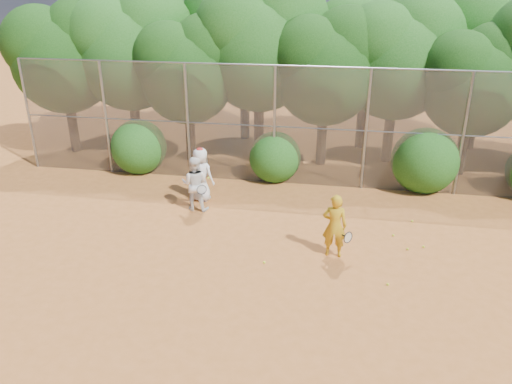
# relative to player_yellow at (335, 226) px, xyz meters

# --- Properties ---
(ground) EXTENTS (80.00, 80.00, 0.00)m
(ground) POSITION_rel_player_yellow_xyz_m (-1.21, -1.32, -0.84)
(ground) COLOR #AA5D26
(ground) RESTS_ON ground
(fence_back) EXTENTS (20.05, 0.09, 4.03)m
(fence_back) POSITION_rel_player_yellow_xyz_m (-1.33, 4.68, 1.21)
(fence_back) COLOR gray
(fence_back) RESTS_ON ground
(tree_0) EXTENTS (4.38, 3.81, 6.00)m
(tree_0) POSITION_rel_player_yellow_xyz_m (-10.65, 6.72, 3.09)
(tree_0) COLOR black
(tree_0) RESTS_ON ground
(tree_1) EXTENTS (4.64, 4.03, 6.35)m
(tree_1) POSITION_rel_player_yellow_xyz_m (-8.15, 7.22, 3.32)
(tree_1) COLOR black
(tree_1) RESTS_ON ground
(tree_2) EXTENTS (3.99, 3.47, 5.47)m
(tree_2) POSITION_rel_player_yellow_xyz_m (-5.66, 6.51, 2.74)
(tree_2) COLOR black
(tree_2) RESTS_ON ground
(tree_3) EXTENTS (4.89, 4.26, 6.70)m
(tree_3) POSITION_rel_player_yellow_xyz_m (-3.15, 7.52, 3.55)
(tree_3) COLOR black
(tree_3) RESTS_ON ground
(tree_4) EXTENTS (4.19, 3.64, 5.73)m
(tree_4) POSITION_rel_player_yellow_xyz_m (-0.66, 6.92, 2.91)
(tree_4) COLOR black
(tree_4) RESTS_ON ground
(tree_5) EXTENTS (4.51, 3.92, 6.17)m
(tree_5) POSITION_rel_player_yellow_xyz_m (1.85, 7.72, 3.20)
(tree_5) COLOR black
(tree_5) RESTS_ON ground
(tree_6) EXTENTS (3.86, 3.36, 5.29)m
(tree_6) POSITION_rel_player_yellow_xyz_m (4.34, 6.71, 2.62)
(tree_6) COLOR black
(tree_6) RESTS_ON ground
(tree_9) EXTENTS (4.83, 4.20, 6.62)m
(tree_9) POSITION_rel_player_yellow_xyz_m (-9.15, 9.52, 3.49)
(tree_9) COLOR black
(tree_9) RESTS_ON ground
(tree_10) EXTENTS (5.15, 4.48, 7.06)m
(tree_10) POSITION_rel_player_yellow_xyz_m (-4.14, 9.72, 3.78)
(tree_10) COLOR black
(tree_10) RESTS_ON ground
(tree_11) EXTENTS (4.64, 4.03, 6.35)m
(tree_11) POSITION_rel_player_yellow_xyz_m (0.85, 9.32, 3.32)
(tree_11) COLOR black
(tree_11) RESTS_ON ground
(tree_12) EXTENTS (5.02, 4.37, 6.88)m
(tree_12) POSITION_rel_player_yellow_xyz_m (5.35, 9.92, 3.67)
(tree_12) COLOR black
(tree_12) RESTS_ON ground
(bush_0) EXTENTS (2.00, 2.00, 2.00)m
(bush_0) POSITION_rel_player_yellow_xyz_m (-7.21, 4.98, 0.16)
(bush_0) COLOR #194F13
(bush_0) RESTS_ON ground
(bush_1) EXTENTS (1.80, 1.80, 1.80)m
(bush_1) POSITION_rel_player_yellow_xyz_m (-2.21, 4.98, 0.06)
(bush_1) COLOR #194F13
(bush_1) RESTS_ON ground
(bush_2) EXTENTS (2.20, 2.20, 2.20)m
(bush_2) POSITION_rel_player_yellow_xyz_m (2.79, 4.98, 0.26)
(bush_2) COLOR #194F13
(bush_2) RESTS_ON ground
(player_yellow) EXTENTS (0.78, 0.54, 1.69)m
(player_yellow) POSITION_rel_player_yellow_xyz_m (0.00, 0.00, 0.00)
(player_yellow) COLOR gold
(player_yellow) RESTS_ON ground
(player_teen) EXTENTS (0.96, 0.75, 1.75)m
(player_teen) POSITION_rel_player_yellow_xyz_m (-4.26, 2.80, 0.02)
(player_teen) COLOR white
(player_teen) RESTS_ON ground
(player_white) EXTENTS (0.87, 0.74, 1.69)m
(player_white) POSITION_rel_player_yellow_xyz_m (-4.24, 2.07, 0.00)
(player_white) COLOR white
(player_white) RESTS_ON ground
(ball_0) EXTENTS (0.07, 0.07, 0.07)m
(ball_0) POSITION_rel_player_yellow_xyz_m (2.35, 0.79, -0.81)
(ball_0) COLOR yellow
(ball_0) RESTS_ON ground
(ball_1) EXTENTS (0.07, 0.07, 0.07)m
(ball_1) POSITION_rel_player_yellow_xyz_m (2.22, 2.30, -0.81)
(ball_1) COLOR yellow
(ball_1) RESTS_ON ground
(ball_2) EXTENTS (0.07, 0.07, 0.07)m
(ball_2) POSITION_rel_player_yellow_xyz_m (1.31, -1.18, -0.81)
(ball_2) COLOR yellow
(ball_2) RESTS_ON ground
(ball_3) EXTENTS (0.07, 0.07, 0.07)m
(ball_3) POSITION_rel_player_yellow_xyz_m (1.92, 0.59, -0.81)
(ball_3) COLOR yellow
(ball_3) RESTS_ON ground
(ball_4) EXTENTS (0.07, 0.07, 0.07)m
(ball_4) POSITION_rel_player_yellow_xyz_m (-1.67, -0.72, -0.81)
(ball_4) COLOR yellow
(ball_4) RESTS_ON ground
(ball_5) EXTENTS (0.07, 0.07, 0.07)m
(ball_5) POSITION_rel_player_yellow_xyz_m (1.61, 1.31, -0.81)
(ball_5) COLOR yellow
(ball_5) RESTS_ON ground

